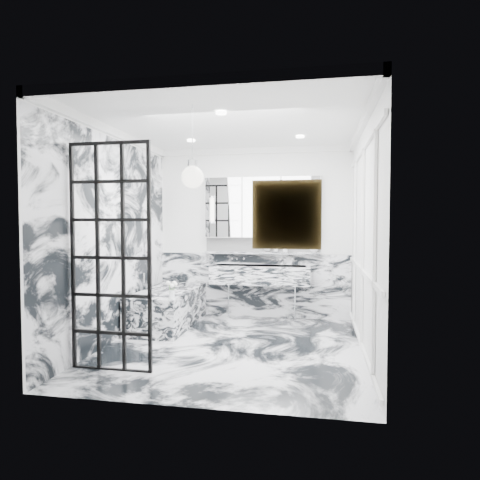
% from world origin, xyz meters
% --- Properties ---
extents(floor, '(3.60, 3.60, 0.00)m').
position_xyz_m(floor, '(0.00, 0.00, 0.00)').
color(floor, white).
rests_on(floor, ground).
extents(ceiling, '(3.60, 3.60, 0.00)m').
position_xyz_m(ceiling, '(0.00, 0.00, 2.80)').
color(ceiling, white).
rests_on(ceiling, wall_back).
extents(wall_back, '(3.60, 0.00, 3.60)m').
position_xyz_m(wall_back, '(0.00, 1.80, 1.40)').
color(wall_back, white).
rests_on(wall_back, floor).
extents(wall_front, '(3.60, 0.00, 3.60)m').
position_xyz_m(wall_front, '(0.00, -1.80, 1.40)').
color(wall_front, white).
rests_on(wall_front, floor).
extents(wall_left, '(0.00, 3.60, 3.60)m').
position_xyz_m(wall_left, '(-1.60, 0.00, 1.40)').
color(wall_left, white).
rests_on(wall_left, floor).
extents(wall_right, '(0.00, 3.60, 3.60)m').
position_xyz_m(wall_right, '(1.60, 0.00, 1.40)').
color(wall_right, white).
rests_on(wall_right, floor).
extents(marble_clad_back, '(3.18, 0.05, 1.05)m').
position_xyz_m(marble_clad_back, '(0.00, 1.78, 0.53)').
color(marble_clad_back, white).
rests_on(marble_clad_back, floor).
extents(marble_clad_left, '(0.02, 3.56, 2.68)m').
position_xyz_m(marble_clad_left, '(-1.59, 0.00, 1.34)').
color(marble_clad_left, white).
rests_on(marble_clad_left, floor).
extents(panel_molding, '(0.03, 3.40, 2.30)m').
position_xyz_m(panel_molding, '(1.58, 0.00, 1.30)').
color(panel_molding, white).
rests_on(panel_molding, floor).
extents(soap_bottle_a, '(0.09, 0.09, 0.19)m').
position_xyz_m(soap_bottle_a, '(0.38, 1.71, 1.18)').
color(soap_bottle_a, '#8C5919').
rests_on(soap_bottle_a, ledge).
extents(soap_bottle_b, '(0.07, 0.08, 0.16)m').
position_xyz_m(soap_bottle_b, '(0.54, 1.71, 1.17)').
color(soap_bottle_b, '#4C4C51').
rests_on(soap_bottle_b, ledge).
extents(soap_bottle_c, '(0.14, 0.14, 0.16)m').
position_xyz_m(soap_bottle_c, '(1.00, 1.71, 1.17)').
color(soap_bottle_c, silver).
rests_on(soap_bottle_c, ledge).
extents(face_pot, '(0.13, 0.13, 0.13)m').
position_xyz_m(face_pot, '(0.24, 1.71, 1.17)').
color(face_pot, white).
rests_on(face_pot, ledge).
extents(amber_bottle, '(0.04, 0.04, 0.10)m').
position_xyz_m(amber_bottle, '(0.55, 1.71, 1.14)').
color(amber_bottle, '#8C5919').
rests_on(amber_bottle, ledge).
extents(flower_vase, '(0.07, 0.07, 0.12)m').
position_xyz_m(flower_vase, '(-0.86, 0.17, 0.61)').
color(flower_vase, silver).
rests_on(flower_vase, bathtub).
extents(crittall_door, '(0.88, 0.05, 2.41)m').
position_xyz_m(crittall_door, '(-1.10, -1.06, 1.20)').
color(crittall_door, black).
rests_on(crittall_door, floor).
extents(artwork, '(0.46, 0.04, 0.46)m').
position_xyz_m(artwork, '(0.81, -1.76, 1.64)').
color(artwork, '#B74212').
rests_on(artwork, wall_front).
extents(pendant_light, '(0.22, 0.22, 0.22)m').
position_xyz_m(pendant_light, '(-0.17, -1.12, 2.03)').
color(pendant_light, white).
rests_on(pendant_light, ceiling).
extents(trough_sink, '(1.60, 0.45, 0.30)m').
position_xyz_m(trough_sink, '(0.15, 1.55, 0.73)').
color(trough_sink, silver).
rests_on(trough_sink, wall_back).
extents(ledge, '(1.90, 0.14, 0.04)m').
position_xyz_m(ledge, '(0.15, 1.72, 1.07)').
color(ledge, silver).
rests_on(ledge, wall_back).
extents(subway_tile, '(1.90, 0.03, 0.23)m').
position_xyz_m(subway_tile, '(0.15, 1.78, 1.21)').
color(subway_tile, white).
rests_on(subway_tile, wall_back).
extents(mirror_cabinet, '(1.90, 0.16, 1.00)m').
position_xyz_m(mirror_cabinet, '(0.15, 1.73, 1.82)').
color(mirror_cabinet, white).
rests_on(mirror_cabinet, wall_back).
extents(sconce_left, '(0.07, 0.07, 0.40)m').
position_xyz_m(sconce_left, '(-0.67, 1.63, 1.78)').
color(sconce_left, white).
rests_on(sconce_left, mirror_cabinet).
extents(sconce_right, '(0.07, 0.07, 0.40)m').
position_xyz_m(sconce_right, '(0.97, 1.63, 1.78)').
color(sconce_right, white).
rests_on(sconce_right, mirror_cabinet).
extents(bathtub, '(0.75, 1.65, 0.55)m').
position_xyz_m(bathtub, '(-1.18, 0.90, 0.28)').
color(bathtub, silver).
rests_on(bathtub, floor).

